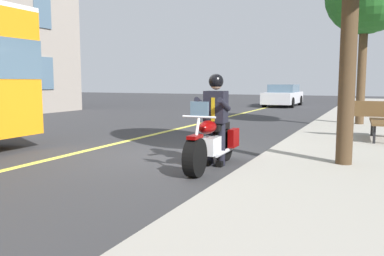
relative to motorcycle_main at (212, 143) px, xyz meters
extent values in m
plane|color=#333335|center=(-0.55, -1.30, -0.45)|extent=(80.00, 80.00, 0.00)
cube|color=#E5DB4C|center=(-0.55, -3.30, -0.45)|extent=(60.00, 0.16, 0.01)
cylinder|color=black|center=(0.85, 0.03, -0.12)|extent=(0.67, 0.22, 0.66)
cylinder|color=black|center=(-0.70, -0.03, -0.12)|extent=(0.67, 0.22, 0.66)
cube|color=silver|center=(0.05, 0.00, -0.03)|extent=(0.57, 0.30, 0.32)
ellipsoid|color=#720505|center=(0.25, 0.01, 0.33)|extent=(0.57, 0.30, 0.24)
cube|color=black|center=(-0.30, -0.01, 0.29)|extent=(0.71, 0.30, 0.12)
cube|color=#720505|center=(-0.66, 0.20, 0.03)|extent=(0.40, 0.13, 0.36)
cube|color=#720505|center=(-0.65, -0.24, 0.03)|extent=(0.40, 0.13, 0.36)
cylinder|color=silver|center=(0.83, 0.02, 0.15)|extent=(0.35, 0.06, 0.76)
cylinder|color=silver|center=(0.67, 0.02, 0.55)|extent=(0.06, 0.60, 0.04)
cube|color=#720505|center=(0.85, 0.03, 0.23)|extent=(0.37, 0.17, 0.06)
cylinder|color=silver|center=(-0.26, 0.15, -0.19)|extent=(0.90, 0.11, 0.08)
cube|color=slate|center=(0.65, 0.02, 0.67)|extent=(0.05, 0.32, 0.28)
cylinder|color=black|center=(-0.21, 0.11, -0.03)|extent=(0.14, 0.14, 0.84)
cube|color=black|center=(-0.15, 0.11, -0.40)|extent=(0.26, 0.12, 0.10)
cylinder|color=black|center=(-0.20, -0.13, -0.03)|extent=(0.14, 0.14, 0.84)
cube|color=black|center=(-0.14, -0.13, -0.40)|extent=(0.26, 0.12, 0.10)
cube|color=black|center=(-0.20, -0.01, 0.67)|extent=(0.33, 0.41, 0.60)
cube|color=#B28C14|center=(-0.04, 0.00, 0.63)|extent=(0.03, 0.07, 0.44)
cylinder|color=black|center=(-0.03, 0.22, 0.73)|extent=(0.55, 0.12, 0.28)
cylinder|color=black|center=(-0.02, -0.22, 0.73)|extent=(0.55, 0.12, 0.28)
sphere|color=tan|center=(-0.20, -0.01, 1.10)|extent=(0.22, 0.22, 0.22)
sphere|color=black|center=(-0.20, -0.01, 1.15)|extent=(0.28, 0.28, 0.28)
cube|color=silver|center=(-19.29, -2.72, 0.10)|extent=(4.60, 1.80, 0.70)
cube|color=slate|center=(-19.49, -2.72, 0.65)|extent=(2.40, 1.60, 0.60)
cylinder|color=black|center=(-17.84, -1.87, -0.13)|extent=(0.64, 0.22, 0.64)
cylinder|color=black|center=(-17.84, -3.57, -0.13)|extent=(0.64, 0.22, 0.64)
cylinder|color=black|center=(-20.74, -1.87, -0.13)|extent=(0.64, 0.22, 0.64)
cylinder|color=black|center=(-20.74, -3.57, -0.13)|extent=(0.64, 0.22, 0.64)
cube|color=brown|center=(-4.13, 2.90, 0.15)|extent=(1.82, 0.58, 0.06)
cube|color=brown|center=(-4.35, 2.89, 0.45)|extent=(0.14, 1.80, 0.40)
cube|color=black|center=(-3.37, 2.75, -0.09)|extent=(0.06, 0.06, 0.42)
cube|color=black|center=(-4.87, 2.68, -0.09)|extent=(0.06, 0.06, 0.42)
cylinder|color=#4C3823|center=(-7.95, 2.27, 1.35)|extent=(0.28, 0.28, 3.30)
sphere|color=#236023|center=(-7.35, 2.57, 3.60)|extent=(1.80, 1.80, 1.80)
cylinder|color=#42301E|center=(-0.58, 2.27, 1.39)|extent=(0.28, 0.28, 3.38)
cube|color=slate|center=(-8.44, -12.27, 1.55)|extent=(1.10, 0.06, 1.60)
cube|color=slate|center=(-8.44, -12.27, 4.55)|extent=(1.10, 0.06, 1.60)
camera|label=1|loc=(6.92, 2.73, 1.15)|focal=37.78mm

